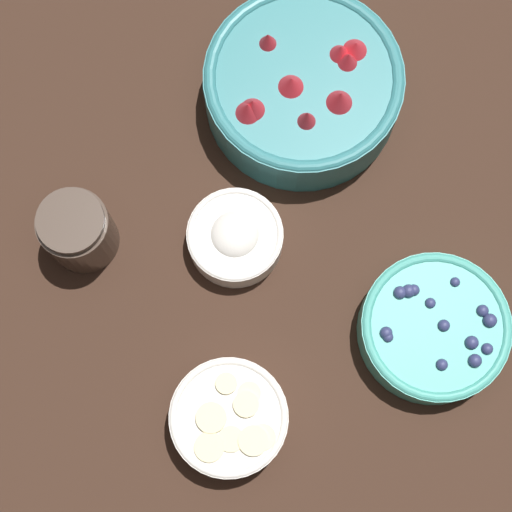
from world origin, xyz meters
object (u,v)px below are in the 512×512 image
bowl_strawberries (303,86)px  jar_chocolate (78,232)px  bowl_blueberries (434,328)px  bowl_bananas (229,418)px  bowl_cream (235,237)px

bowl_strawberries → jar_chocolate: size_ratio=2.60×
bowl_blueberries → bowl_bananas: bowl_bananas is taller
bowl_blueberries → jar_chocolate: 0.42m
bowl_strawberries → jar_chocolate: bearing=5.0°
bowl_strawberries → bowl_blueberries: bearing=87.1°
bowl_cream → bowl_blueberries: bearing=124.9°
bowl_bananas → bowl_blueberries: bearing=174.0°
bowl_strawberries → bowl_bananas: 0.40m
bowl_strawberries → bowl_blueberries: bowl_strawberries is taller
bowl_bananas → jar_chocolate: 0.28m
bowl_cream → jar_chocolate: (0.16, -0.09, 0.02)m
bowl_cream → bowl_bananas: bearing=59.0°
bowl_blueberries → jar_chocolate: jar_chocolate is taller
jar_chocolate → bowl_blueberries: bearing=135.2°
bowl_blueberries → jar_chocolate: size_ratio=1.85×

